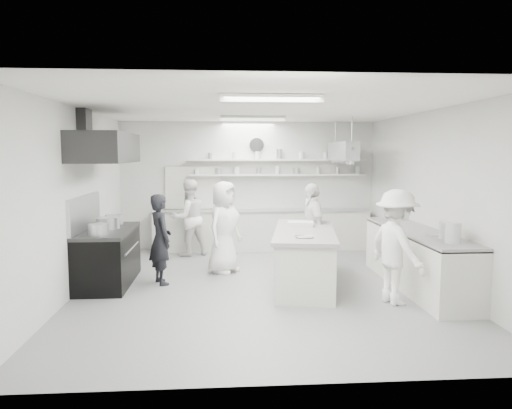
{
  "coord_description": "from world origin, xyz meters",
  "views": [
    {
      "loc": [
        -0.64,
        -7.98,
        2.26
      ],
      "look_at": [
        -0.02,
        0.6,
        1.34
      ],
      "focal_mm": 33.94,
      "sensor_mm": 36.0,
      "label": 1
    }
  ],
  "objects": [
    {
      "name": "wall_front",
      "position": [
        0.0,
        -3.5,
        1.5
      ],
      "size": [
        6.0,
        0.04,
        3.0
      ],
      "primitive_type": "cube",
      "color": "silver",
      "rests_on": "floor"
    },
    {
      "name": "light_fixture_front",
      "position": [
        0.0,
        -1.8,
        2.94
      ],
      "size": [
        1.3,
        0.25,
        0.1
      ],
      "primitive_type": "cube",
      "color": "silver",
      "rests_on": "ceiling"
    },
    {
      "name": "bowl_right",
      "position": [
        2.67,
        -0.76,
        0.97
      ],
      "size": [
        0.25,
        0.25,
        0.05
      ],
      "primitive_type": "imported",
      "rotation": [
        0.0,
        0.0,
        0.17
      ],
      "color": "silver",
      "rests_on": "right_counter"
    },
    {
      "name": "shelf_upper",
      "position": [
        0.7,
        3.37,
        2.1
      ],
      "size": [
        4.2,
        0.26,
        0.04
      ],
      "primitive_type": "cube",
      "color": "silver",
      "rests_on": "wall_back"
    },
    {
      "name": "light_fixture_rear",
      "position": [
        0.0,
        1.8,
        2.94
      ],
      "size": [
        1.3,
        0.25,
        0.1
      ],
      "primitive_type": "cube",
      "color": "silver",
      "rests_on": "ceiling"
    },
    {
      "name": "stove_pot",
      "position": [
        -2.6,
        0.46,
        1.03
      ],
      "size": [
        0.4,
        0.4,
        0.24
      ],
      "primitive_type": "cylinder",
      "color": "#B8B9BC",
      "rests_on": "stove"
    },
    {
      "name": "back_counter",
      "position": [
        0.3,
        3.2,
        0.46
      ],
      "size": [
        5.0,
        0.6,
        0.92
      ],
      "primitive_type": "cube",
      "color": "silver",
      "rests_on": "floor"
    },
    {
      "name": "cook_island_left",
      "position": [
        -0.59,
        1.08,
        0.87
      ],
      "size": [
        0.93,
        1.01,
        1.74
      ],
      "primitive_type": "imported",
      "rotation": [
        0.0,
        0.0,
        0.97
      ],
      "color": "white",
      "rests_on": "floor"
    },
    {
      "name": "pass_through_window",
      "position": [
        -1.3,
        3.48,
        1.45
      ],
      "size": [
        1.3,
        0.04,
        1.0
      ],
      "primitive_type": "cube",
      "color": "black",
      "rests_on": "wall_back"
    },
    {
      "name": "wall_back",
      "position": [
        0.0,
        3.5,
        1.5
      ],
      "size": [
        6.0,
        0.04,
        3.0
      ],
      "primitive_type": "cube",
      "color": "silver",
      "rests_on": "floor"
    },
    {
      "name": "right_counter",
      "position": [
        2.65,
        -0.2,
        0.47
      ],
      "size": [
        0.74,
        3.3,
        0.94
      ],
      "primitive_type": "cube",
      "color": "silver",
      "rests_on": "floor"
    },
    {
      "name": "shelf_lower",
      "position": [
        0.7,
        3.37,
        1.75
      ],
      "size": [
        4.2,
        0.26,
        0.04
      ],
      "primitive_type": "cube",
      "color": "silver",
      "rests_on": "wall_back"
    },
    {
      "name": "floor",
      "position": [
        0.0,
        0.0,
        -0.01
      ],
      "size": [
        6.0,
        7.0,
        0.02
      ],
      "primitive_type": "cube",
      "color": "gray",
      "rests_on": "ground"
    },
    {
      "name": "exhaust_hood",
      "position": [
        -2.6,
        0.4,
        2.35
      ],
      "size": [
        0.85,
        2.0,
        0.5
      ],
      "primitive_type": "cube",
      "color": "#2A2A2B",
      "rests_on": "wall_left"
    },
    {
      "name": "cook_back",
      "position": [
        -1.36,
        2.67,
        0.84
      ],
      "size": [
        1.02,
        0.93,
        1.68
      ],
      "primitive_type": "imported",
      "rotation": [
        0.0,
        0.0,
        -2.68
      ],
      "color": "white",
      "rests_on": "floor"
    },
    {
      "name": "cook_right",
      "position": [
        1.97,
        -1.04,
        0.86
      ],
      "size": [
        0.94,
        1.25,
        1.72
      ],
      "primitive_type": "imported",
      "rotation": [
        0.0,
        0.0,
        1.87
      ],
      "color": "white",
      "rests_on": "floor"
    },
    {
      "name": "bowl_island_b",
      "position": [
        0.78,
        0.71,
        0.94
      ],
      "size": [
        0.23,
        0.23,
        0.07
      ],
      "primitive_type": "imported",
      "rotation": [
        0.0,
        0.0,
        -0.11
      ],
      "color": "silver",
      "rests_on": "prep_island"
    },
    {
      "name": "prep_island",
      "position": [
        0.78,
        0.09,
        0.45
      ],
      "size": [
        1.31,
        2.58,
        0.91
      ],
      "primitive_type": "cube",
      "rotation": [
        0.0,
        0.0,
        -0.17
      ],
      "color": "silver",
      "rests_on": "floor"
    },
    {
      "name": "stove",
      "position": [
        -2.6,
        0.4,
        0.45
      ],
      "size": [
        0.8,
        1.8,
        0.9
      ],
      "primitive_type": "cube",
      "color": "black",
      "rests_on": "floor"
    },
    {
      "name": "ceiling",
      "position": [
        0.0,
        0.0,
        3.01
      ],
      "size": [
        6.0,
        7.0,
        0.02
      ],
      "primitive_type": "cube",
      "color": "white",
      "rests_on": "wall_back"
    },
    {
      "name": "wall_clock",
      "position": [
        0.2,
        3.46,
        2.45
      ],
      "size": [
        0.32,
        0.05,
        0.32
      ],
      "primitive_type": "cylinder",
      "rotation": [
        1.57,
        0.0,
        0.0
      ],
      "color": "white",
      "rests_on": "wall_back"
    },
    {
      "name": "pot_rack",
      "position": [
        2.0,
        2.4,
        2.3
      ],
      "size": [
        0.3,
        1.6,
        0.4
      ],
      "primitive_type": "cube",
      "color": "#B8B9BC",
      "rests_on": "ceiling"
    },
    {
      "name": "wall_left",
      "position": [
        -3.0,
        0.0,
        1.5
      ],
      "size": [
        0.04,
        7.0,
        3.0
      ],
      "primitive_type": "cube",
      "color": "silver",
      "rests_on": "floor"
    },
    {
      "name": "bowl_island_a",
      "position": [
        0.64,
        -0.65,
        0.94
      ],
      "size": [
        0.31,
        0.31,
        0.07
      ],
      "primitive_type": "imported",
      "rotation": [
        0.0,
        0.0,
        0.07
      ],
      "color": "#B8B9BC",
      "rests_on": "prep_island"
    },
    {
      "name": "cook_stove",
      "position": [
        -1.69,
        0.34,
        0.78
      ],
      "size": [
        0.58,
        0.68,
        1.56
      ],
      "primitive_type": "imported",
      "rotation": [
        0.0,
        0.0,
        2.0
      ],
      "color": "black",
      "rests_on": "floor"
    },
    {
      "name": "wall_right",
      "position": [
        3.0,
        0.0,
        1.5
      ],
      "size": [
        0.04,
        7.0,
        3.0
      ],
      "primitive_type": "cube",
      "color": "silver",
      "rests_on": "floor"
    },
    {
      "name": "cook_island_right",
      "position": [
        1.08,
        1.06,
        0.85
      ],
      "size": [
        0.53,
        1.03,
        1.69
      ],
      "primitive_type": "imported",
      "rotation": [
        0.0,
        0.0,
        -1.45
      ],
      "color": "white",
      "rests_on": "floor"
    }
  ]
}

